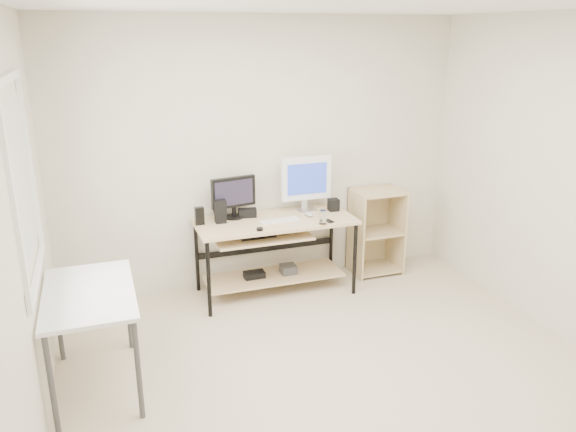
{
  "coord_description": "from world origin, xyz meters",
  "views": [
    {
      "loc": [
        -1.54,
        -3.13,
        2.43
      ],
      "look_at": [
        0.01,
        1.3,
        0.89
      ],
      "focal_mm": 35.0,
      "sensor_mm": 36.0,
      "label": 1
    }
  ],
  "objects_px": {
    "side_table": "(90,302)",
    "white_imac": "(306,180)",
    "audio_controller": "(199,216)",
    "black_monitor": "(234,195)",
    "desk": "(272,241)",
    "shelf_unit": "(374,230)"
  },
  "relations": [
    {
      "from": "side_table",
      "to": "audio_controller",
      "type": "relative_size",
      "value": 6.01
    },
    {
      "from": "white_imac",
      "to": "side_table",
      "type": "bearing_deg",
      "value": -149.55
    },
    {
      "from": "black_monitor",
      "to": "audio_controller",
      "type": "relative_size",
      "value": 2.62
    },
    {
      "from": "side_table",
      "to": "shelf_unit",
      "type": "bearing_deg",
      "value": 23.33
    },
    {
      "from": "side_table",
      "to": "black_monitor",
      "type": "bearing_deg",
      "value": 42.89
    },
    {
      "from": "shelf_unit",
      "to": "audio_controller",
      "type": "height_order",
      "value": "audio_controller"
    },
    {
      "from": "black_monitor",
      "to": "desk",
      "type": "bearing_deg",
      "value": -37.82
    },
    {
      "from": "black_monitor",
      "to": "audio_controller",
      "type": "xyz_separation_m",
      "value": [
        -0.35,
        -0.09,
        -0.15
      ]
    },
    {
      "from": "black_monitor",
      "to": "white_imac",
      "type": "height_order",
      "value": "white_imac"
    },
    {
      "from": "shelf_unit",
      "to": "audio_controller",
      "type": "xyz_separation_m",
      "value": [
        -1.85,
        -0.08,
        0.38
      ]
    },
    {
      "from": "shelf_unit",
      "to": "black_monitor",
      "type": "relative_size",
      "value": 2.06
    },
    {
      "from": "side_table",
      "to": "white_imac",
      "type": "xyz_separation_m",
      "value": [
        2.06,
        1.22,
        0.39
      ]
    },
    {
      "from": "desk",
      "to": "shelf_unit",
      "type": "bearing_deg",
      "value": 7.77
    },
    {
      "from": "desk",
      "to": "shelf_unit",
      "type": "xyz_separation_m",
      "value": [
        1.18,
        0.16,
        -0.09
      ]
    },
    {
      "from": "desk",
      "to": "black_monitor",
      "type": "xyz_separation_m",
      "value": [
        -0.33,
        0.17,
        0.44
      ]
    },
    {
      "from": "side_table",
      "to": "shelf_unit",
      "type": "xyz_separation_m",
      "value": [
        2.83,
        1.22,
        -0.22
      ]
    },
    {
      "from": "desk",
      "to": "side_table",
      "type": "distance_m",
      "value": 1.97
    },
    {
      "from": "black_monitor",
      "to": "audio_controller",
      "type": "distance_m",
      "value": 0.39
    },
    {
      "from": "desk",
      "to": "side_table",
      "type": "relative_size",
      "value": 1.5
    },
    {
      "from": "white_imac",
      "to": "black_monitor",
      "type": "bearing_deg",
      "value": 178.95
    },
    {
      "from": "shelf_unit",
      "to": "audio_controller",
      "type": "relative_size",
      "value": 5.41
    },
    {
      "from": "shelf_unit",
      "to": "white_imac",
      "type": "bearing_deg",
      "value": 179.68
    }
  ]
}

